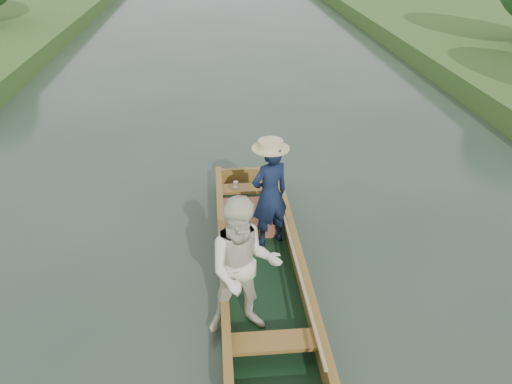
{
  "coord_description": "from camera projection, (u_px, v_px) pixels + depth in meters",
  "views": [
    {
      "loc": [
        -0.54,
        -5.51,
        4.38
      ],
      "look_at": [
        0.0,
        0.6,
        0.95
      ],
      "focal_mm": 35.0,
      "sensor_mm": 36.0,
      "label": 1
    }
  ],
  "objects": [
    {
      "name": "ground",
      "position": [
        260.0,
        272.0,
        6.97
      ],
      "size": [
        120.0,
        120.0,
        0.0
      ],
      "primitive_type": "plane",
      "color": "#283D30",
      "rests_on": "ground"
    },
    {
      "name": "punt",
      "position": [
        255.0,
        248.0,
        6.43
      ],
      "size": [
        1.29,
        5.0,
        1.83
      ],
      "color": "black",
      "rests_on": "ground"
    }
  ]
}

